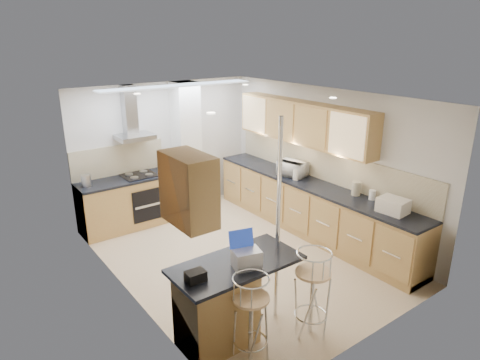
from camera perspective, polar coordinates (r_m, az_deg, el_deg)
ground at (r=6.85m, az=0.03°, el=-10.13°), size 4.80×4.80×0.00m
room_shell at (r=6.72m, az=0.35°, el=3.53°), size 3.64×4.84×2.51m
right_counter at (r=7.55m, az=9.23°, el=-3.64°), size 0.63×4.40×0.92m
back_counter at (r=7.93m, az=-14.71°, el=-2.92°), size 1.70×0.63×0.92m
peninsula at (r=5.04m, az=-0.46°, el=-15.54°), size 1.47×0.72×0.94m
microwave at (r=7.66m, az=7.07°, el=1.54°), size 0.43×0.55×0.27m
laptop at (r=4.67m, az=0.88°, el=-10.42°), size 0.34×0.29×0.20m
bag at (r=4.47m, az=-5.94°, el=-12.63°), size 0.21×0.15×0.11m
bar_stool_near at (r=4.70m, az=1.43°, el=-18.03°), size 0.52×0.52×1.01m
bar_stool_end at (r=5.11m, az=9.58°, el=-14.62°), size 0.53×0.53×1.05m
jar_a at (r=7.48m, az=7.54°, el=0.77°), size 0.13×0.13×0.19m
jar_b at (r=7.75m, az=5.94°, el=1.36°), size 0.12×0.12×0.16m
jar_c at (r=6.94m, az=15.24°, el=-1.08°), size 0.18×0.18×0.22m
jar_d at (r=6.84m, az=17.22°, el=-1.91°), size 0.10×0.10×0.15m
bread_bin at (r=6.44m, az=19.74°, el=-3.22°), size 0.34×0.42×0.21m
kettle at (r=7.53m, az=-19.83°, el=-0.10°), size 0.16×0.16×0.19m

